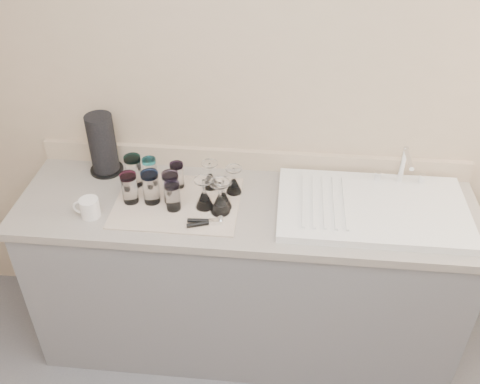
# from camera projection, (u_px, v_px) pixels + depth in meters

# --- Properties ---
(room_envelope) EXTENTS (3.54, 3.50, 2.52)m
(room_envelope) POSITION_uv_depth(u_px,v_px,m) (194.00, 311.00, 1.03)
(room_envelope) COLOR #58585E
(room_envelope) RESTS_ON ground
(counter_unit) EXTENTS (2.06, 0.62, 0.90)m
(counter_unit) POSITION_uv_depth(u_px,v_px,m) (246.00, 275.00, 2.65)
(counter_unit) COLOR slate
(counter_unit) RESTS_ON ground
(sink_unit) EXTENTS (0.82, 0.50, 0.22)m
(sink_unit) POSITION_uv_depth(u_px,v_px,m) (373.00, 208.00, 2.33)
(sink_unit) COLOR white
(sink_unit) RESTS_ON counter_unit
(dish_towel) EXTENTS (0.55, 0.42, 0.01)m
(dish_towel) POSITION_uv_depth(u_px,v_px,m) (177.00, 202.00, 2.38)
(dish_towel) COLOR beige
(dish_towel) RESTS_ON counter_unit
(tumbler_teal) EXTENTS (0.08, 0.08, 0.15)m
(tumbler_teal) POSITION_uv_depth(u_px,v_px,m) (134.00, 171.00, 2.45)
(tumbler_teal) COLOR white
(tumbler_teal) RESTS_ON dish_towel
(tumbler_cyan) EXTENTS (0.06, 0.06, 0.13)m
(tumbler_cyan) POSITION_uv_depth(u_px,v_px,m) (150.00, 171.00, 2.46)
(tumbler_cyan) COLOR white
(tumbler_cyan) RESTS_ON dish_towel
(tumbler_purple) EXTENTS (0.06, 0.06, 0.12)m
(tumbler_purple) POSITION_uv_depth(u_px,v_px,m) (177.00, 175.00, 2.44)
(tumbler_purple) COLOR white
(tumbler_purple) RESTS_ON dish_towel
(tumbler_magenta) EXTENTS (0.07, 0.07, 0.14)m
(tumbler_magenta) POSITION_uv_depth(u_px,v_px,m) (130.00, 188.00, 2.34)
(tumbler_magenta) COLOR white
(tumbler_magenta) RESTS_ON dish_towel
(tumbler_blue) EXTENTS (0.08, 0.08, 0.15)m
(tumbler_blue) POSITION_uv_depth(u_px,v_px,m) (151.00, 187.00, 2.34)
(tumbler_blue) COLOR white
(tumbler_blue) RESTS_ON dish_towel
(tumbler_lavender) EXTENTS (0.07, 0.07, 0.15)m
(tumbler_lavender) POSITION_uv_depth(u_px,v_px,m) (171.00, 187.00, 2.34)
(tumbler_lavender) COLOR white
(tumbler_lavender) RESTS_ON dish_towel
(tumbler_extra) EXTENTS (0.07, 0.07, 0.13)m
(tumbler_extra) POSITION_uv_depth(u_px,v_px,m) (173.00, 196.00, 2.30)
(tumbler_extra) COLOR white
(tumbler_extra) RESTS_ON dish_towel
(goblet_back_left) EXTENTS (0.07, 0.07, 0.13)m
(goblet_back_left) POSITION_uv_depth(u_px,v_px,m) (210.00, 179.00, 2.45)
(goblet_back_left) COLOR white
(goblet_back_left) RESTS_ON dish_towel
(goblet_back_right) EXTENTS (0.07, 0.07, 0.13)m
(goblet_back_right) POSITION_uv_depth(u_px,v_px,m) (234.00, 184.00, 2.42)
(goblet_back_right) COLOR white
(goblet_back_right) RESTS_ON dish_towel
(goblet_front_left) EXTENTS (0.08, 0.08, 0.15)m
(goblet_front_left) POSITION_uv_depth(u_px,v_px,m) (204.00, 197.00, 2.33)
(goblet_front_left) COLOR white
(goblet_front_left) RESTS_ON dish_towel
(goblet_front_right) EXTENTS (0.08, 0.08, 0.14)m
(goblet_front_right) POSITION_uv_depth(u_px,v_px,m) (223.00, 198.00, 2.32)
(goblet_front_right) COLOR white
(goblet_front_right) RESTS_ON dish_towel
(goblet_extra) EXTENTS (0.09, 0.09, 0.16)m
(goblet_extra) POSITION_uv_depth(u_px,v_px,m) (220.00, 202.00, 2.29)
(goblet_extra) COLOR white
(goblet_extra) RESTS_ON dish_towel
(can_opener) EXTENTS (0.15, 0.07, 0.02)m
(can_opener) POSITION_uv_depth(u_px,v_px,m) (205.00, 222.00, 2.25)
(can_opener) COLOR silver
(can_opener) RESTS_ON dish_towel
(white_mug) EXTENTS (0.12, 0.09, 0.09)m
(white_mug) POSITION_uv_depth(u_px,v_px,m) (89.00, 208.00, 2.29)
(white_mug) COLOR white
(white_mug) RESTS_ON counter_unit
(paper_towel_roll) EXTENTS (0.16, 0.16, 0.30)m
(paper_towel_roll) POSITION_uv_depth(u_px,v_px,m) (103.00, 145.00, 2.51)
(paper_towel_roll) COLOR black
(paper_towel_roll) RESTS_ON counter_unit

